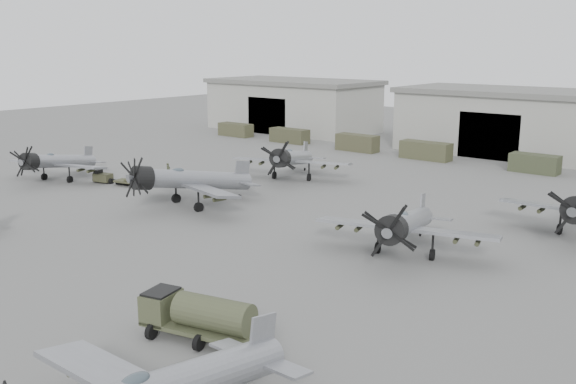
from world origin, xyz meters
The scene contains 15 objects.
ground centered at (0.00, 0.00, 0.00)m, with size 220.00×220.00×0.00m, color #565654.
hangar_left centered at (-38.00, 61.96, 4.37)m, with size 29.00×14.80×8.70m.
hangar_center centered at (0.00, 61.96, 4.37)m, with size 29.00×14.80×8.70m.
support_truck_0 centered at (-40.27, 50.00, 1.04)m, with size 6.01×2.20×2.08m, color #40412A.
support_truck_1 centered at (-28.96, 50.00, 1.07)m, with size 6.30×2.20×2.14m, color #3C3C27.
support_truck_2 centered at (-16.73, 50.00, 1.16)m, with size 6.06×2.20×2.32m, color #403F2A.
support_truck_3 centered at (-6.18, 50.00, 1.15)m, with size 6.66×2.20×2.30m, color #42432B.
support_truck_4 centered at (7.80, 50.00, 1.08)m, with size 5.52×2.20×2.16m, color #393F29.
aircraft_mid_0 centered at (-30.79, 12.04, 2.17)m, with size 11.98×10.78×4.78m.
aircraft_mid_1 centered at (-11.31, 13.36, 2.54)m, with size 14.04×12.63×5.58m.
aircraft_mid_2 centered at (11.19, 13.58, 2.34)m, with size 12.89×11.60×5.14m.
aircraft_far_0 centered at (-11.50, 28.92, 2.40)m, with size 12.99×11.75×5.28m.
fuel_tanker centered at (9.66, -4.44, 1.38)m, with size 6.53×3.86×2.40m.
tug_trailer centered at (-24.74, 15.23, 0.53)m, with size 7.14×2.90×1.42m.
ground_crew centered at (-22.98, 21.22, 0.81)m, with size 0.59×0.39×1.62m, color #353A26.
Camera 1 is at (32.09, -24.71, 14.56)m, focal length 40.00 mm.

